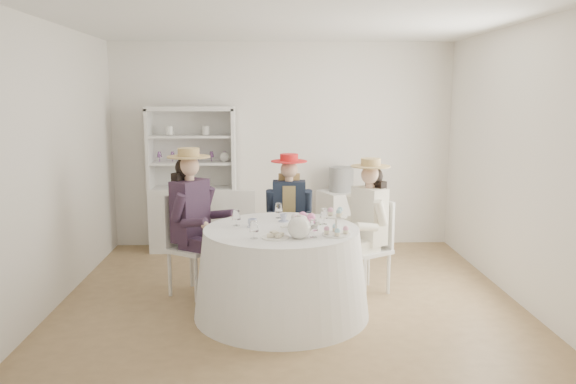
{
  "coord_description": "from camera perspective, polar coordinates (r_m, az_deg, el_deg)",
  "views": [
    {
      "loc": [
        -0.21,
        -5.47,
        2.02
      ],
      "look_at": [
        0.0,
        0.1,
        1.05
      ],
      "focal_mm": 35.0,
      "sensor_mm": 36.0,
      "label": 1
    }
  ],
  "objects": [
    {
      "name": "sandwich_plate",
      "position": [
        4.78,
        -1.29,
        -4.53
      ],
      "size": [
        0.23,
        0.23,
        0.05
      ],
      "rotation": [
        0.0,
        0.0,
        0.02
      ],
      "color": "white",
      "rests_on": "tea_table"
    },
    {
      "name": "hatbox",
      "position": [
        7.37,
        5.43,
        1.29
      ],
      "size": [
        0.38,
        0.38,
        0.32
      ],
      "primitive_type": "cylinder",
      "rotation": [
        0.0,
        0.0,
        0.2
      ],
      "color": "black",
      "rests_on": "side_table"
    },
    {
      "name": "teacup_c",
      "position": [
        5.28,
        1.66,
        -2.94
      ],
      "size": [
        0.09,
        0.09,
        0.07
      ],
      "primitive_type": "imported",
      "rotation": [
        0.0,
        0.0,
        0.05
      ],
      "color": "white",
      "rests_on": "tea_table"
    },
    {
      "name": "flower_arrangement",
      "position": [
        5.03,
        1.67,
        -2.81
      ],
      "size": [
        0.2,
        0.2,
        0.08
      ],
      "rotation": [
        0.0,
        0.0,
        0.3
      ],
      "color": "pink",
      "rests_on": "tea_table"
    },
    {
      "name": "flower_bowl",
      "position": [
        5.11,
        1.6,
        -3.45
      ],
      "size": [
        0.28,
        0.28,
        0.05
      ],
      "primitive_type": "imported",
      "rotation": [
        0.0,
        0.0,
        0.42
      ],
      "color": "white",
      "rests_on": "tea_table"
    },
    {
      "name": "side_table",
      "position": [
        7.47,
        5.36,
        -2.84
      ],
      "size": [
        0.64,
        0.64,
        0.77
      ],
      "primitive_type": "cube",
      "rotation": [
        0.0,
        0.0,
        0.39
      ],
      "color": "silver",
      "rests_on": "ground"
    },
    {
      "name": "wall_back",
      "position": [
        7.5,
        -0.55,
        4.74
      ],
      "size": [
        4.5,
        0.0,
        4.5
      ],
      "primitive_type": "plane",
      "rotation": [
        1.57,
        0.0,
        0.0
      ],
      "color": "white",
      "rests_on": "ground"
    },
    {
      "name": "wall_front",
      "position": [
        3.54,
        1.29,
        -1.01
      ],
      "size": [
        4.5,
        0.0,
        4.5
      ],
      "primitive_type": "plane",
      "rotation": [
        -1.57,
        0.0,
        0.0
      ],
      "color": "white",
      "rests_on": "ground"
    },
    {
      "name": "teacup_a",
      "position": [
        5.18,
        -3.63,
        -3.2
      ],
      "size": [
        0.11,
        0.11,
        0.07
      ],
      "primitive_type": "imported",
      "rotation": [
        0.0,
        0.0,
        -0.3
      ],
      "color": "white",
      "rests_on": "tea_table"
    },
    {
      "name": "guest_mid",
      "position": [
        6.14,
        0.11,
        -1.73
      ],
      "size": [
        0.5,
        0.52,
        1.39
      ],
      "rotation": [
        0.0,
        0.0,
        -0.04
      ],
      "color": "silver",
      "rests_on": "ground"
    },
    {
      "name": "stemware_set",
      "position": [
        5.11,
        -0.68,
        -2.88
      ],
      "size": [
        0.9,
        0.87,
        0.15
      ],
      "color": "white",
      "rests_on": "tea_table"
    },
    {
      "name": "spare_chair",
      "position": [
        7.03,
        -4.66,
        -2.95
      ],
      "size": [
        0.37,
        0.37,
        0.87
      ],
      "rotation": [
        0.0,
        0.0,
        3.12
      ],
      "color": "silver",
      "rests_on": "ground"
    },
    {
      "name": "wall_left",
      "position": [
        5.88,
        -22.48,
        2.57
      ],
      "size": [
        0.0,
        4.5,
        4.5
      ],
      "primitive_type": "plane",
      "rotation": [
        1.57,
        0.0,
        1.57
      ],
      "color": "white",
      "rests_on": "ground"
    },
    {
      "name": "tea_table",
      "position": [
        5.24,
        -0.67,
        -8.07
      ],
      "size": [
        1.62,
        1.62,
        0.82
      ],
      "rotation": [
        0.0,
        0.0,
        -0.4
      ],
      "color": "white",
      "rests_on": "ground"
    },
    {
      "name": "table_teapot",
      "position": [
        4.77,
        1.19,
        -3.63
      ],
      "size": [
        0.28,
        0.2,
        0.21
      ],
      "rotation": [
        0.0,
        0.0,
        -0.34
      ],
      "color": "white",
      "rests_on": "tea_table"
    },
    {
      "name": "guest_left",
      "position": [
        5.7,
        -9.69,
        -2.15
      ],
      "size": [
        0.64,
        0.6,
        1.5
      ],
      "rotation": [
        0.0,
        0.0,
        1.0
      ],
      "color": "silver",
      "rests_on": "ground"
    },
    {
      "name": "ceiling",
      "position": [
        5.52,
        0.04,
        16.95
      ],
      "size": [
        4.5,
        4.5,
        0.0
      ],
      "primitive_type": "plane",
      "rotation": [
        3.14,
        0.0,
        0.0
      ],
      "color": "white",
      "rests_on": "wall_back"
    },
    {
      "name": "hutch",
      "position": [
        7.42,
        -9.56,
        -0.79
      ],
      "size": [
        1.15,
        0.52,
        1.87
      ],
      "rotation": [
        0.0,
        0.0,
        0.09
      ],
      "color": "silver",
      "rests_on": "ground"
    },
    {
      "name": "teacup_b",
      "position": [
        5.38,
        -0.46,
        -2.68
      ],
      "size": [
        0.08,
        0.08,
        0.07
      ],
      "primitive_type": "imported",
      "rotation": [
        0.0,
        0.0,
        -0.19
      ],
      "color": "white",
      "rests_on": "tea_table"
    },
    {
      "name": "ground",
      "position": [
        5.83,
        0.04,
        -10.38
      ],
      "size": [
        4.5,
        4.5,
        0.0
      ],
      "primitive_type": "plane",
      "color": "olive",
      "rests_on": "ground"
    },
    {
      "name": "guest_right",
      "position": [
        5.74,
        8.08,
        -2.65
      ],
      "size": [
        0.6,
        0.55,
        1.39
      ],
      "rotation": [
        0.0,
        0.0,
        -1.03
      ],
      "color": "silver",
      "rests_on": "ground"
    },
    {
      "name": "cupcake_stand",
      "position": [
        4.88,
        4.93,
        -3.41
      ],
      "size": [
        0.25,
        0.25,
        0.23
      ],
      "rotation": [
        0.0,
        0.0,
        0.3
      ],
      "color": "white",
      "rests_on": "tea_table"
    },
    {
      "name": "wall_right",
      "position": [
        6.04,
        21.93,
        2.78
      ],
      "size": [
        0.0,
        4.5,
        4.5
      ],
      "primitive_type": "plane",
      "rotation": [
        1.57,
        0.0,
        -1.57
      ],
      "color": "white",
      "rests_on": "ground"
    }
  ]
}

